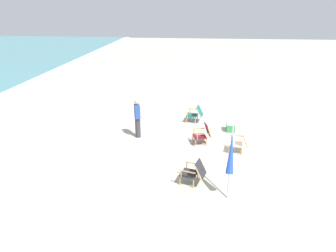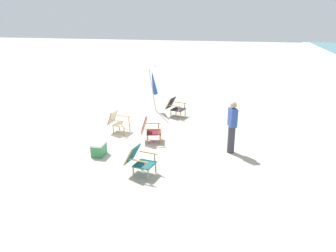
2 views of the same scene
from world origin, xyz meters
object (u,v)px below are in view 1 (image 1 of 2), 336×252
object	(u,v)px
person_near_chairs	(137,118)
beach_chair_mid_center	(240,142)
umbrella_furled_blue	(231,154)
beach_chair_back_left	(196,113)
beach_chair_front_left	(203,133)
beach_chair_front_right	(194,171)
cooler_box	(231,127)

from	to	relation	value
person_near_chairs	beach_chair_mid_center	bearing A→B (deg)	-103.76
beach_chair_mid_center	umbrella_furled_blue	size ratio (longest dim) A/B	0.40
beach_chair_back_left	person_near_chairs	size ratio (longest dim) A/B	0.52
beach_chair_mid_center	beach_chair_front_left	world-z (taller)	beach_chair_front_left
beach_chair_front_right	beach_chair_mid_center	bearing A→B (deg)	-35.80
cooler_box	beach_chair_front_left	bearing A→B (deg)	139.25
beach_chair_mid_center	person_near_chairs	distance (m)	4.21
beach_chair_mid_center	beach_chair_front_left	distance (m)	1.49
beach_chair_back_left	person_near_chairs	xyz separation A→B (m)	(-1.99, 2.37, 0.41)
cooler_box	beach_chair_front_right	bearing A→B (deg)	160.63
beach_chair_mid_center	person_near_chairs	world-z (taller)	person_near_chairs
umbrella_furled_blue	beach_chair_back_left	bearing A→B (deg)	10.23
beach_chair_front_left	cooler_box	distance (m)	1.88
person_near_chairs	cooler_box	world-z (taller)	person_near_chairs
beach_chair_mid_center	beach_chair_back_left	world-z (taller)	beach_chair_mid_center
cooler_box	beach_chair_mid_center	bearing A→B (deg)	-176.16
beach_chair_front_right	beach_chair_front_left	size ratio (longest dim) A/B	1.06
beach_chair_mid_center	umbrella_furled_blue	bearing A→B (deg)	166.39
beach_chair_back_left	person_near_chairs	distance (m)	3.12
beach_chair_front_left	cooler_box	size ratio (longest dim) A/B	1.67
beach_chair_front_right	beach_chair_mid_center	distance (m)	2.85
person_near_chairs	beach_chair_back_left	bearing A→B (deg)	-50.08
beach_chair_front_right	cooler_box	bearing A→B (deg)	-19.37
beach_chair_mid_center	person_near_chairs	size ratio (longest dim) A/B	0.50
beach_chair_back_left	cooler_box	bearing A→B (deg)	-121.18
beach_chair_front_left	umbrella_furled_blue	bearing A→B (deg)	-168.35
beach_chair_front_right	beach_chair_front_left	bearing A→B (deg)	-6.05
beach_chair_front_right	umbrella_furled_blue	world-z (taller)	umbrella_furled_blue
beach_chair_back_left	cooler_box	world-z (taller)	beach_chair_back_left
beach_chair_front_right	beach_chair_back_left	bearing A→B (deg)	0.29
beach_chair_mid_center	beach_chair_front_left	xyz separation A→B (m)	(0.63, 1.35, 0.00)
beach_chair_front_left	beach_chair_back_left	world-z (taller)	beach_chair_front_left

